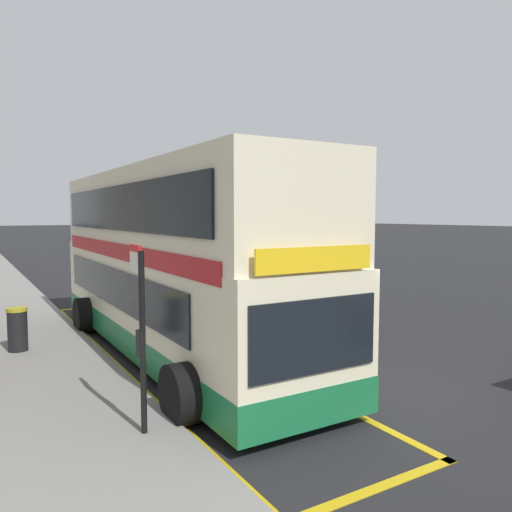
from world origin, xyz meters
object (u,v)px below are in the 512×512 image
(parked_car_maroon_across, at_px, (149,250))
(double_decker_bus, at_px, (171,268))
(bus_stop_sign, at_px, (141,324))
(litter_bin, at_px, (18,329))

(parked_car_maroon_across, bearing_deg, double_decker_bus, 71.74)
(double_decker_bus, xyz_separation_m, parked_car_maroon_across, (7.19, 22.99, -1.27))
(bus_stop_sign, xyz_separation_m, litter_bin, (-1.15, 5.77, -1.10))
(litter_bin, bearing_deg, bus_stop_sign, -78.76)
(parked_car_maroon_across, distance_m, litter_bin, 23.93)
(double_decker_bus, relative_size, litter_bin, 11.16)
(double_decker_bus, height_order, parked_car_maroon_across, double_decker_bus)
(parked_car_maroon_across, relative_size, litter_bin, 4.10)
(bus_stop_sign, height_order, litter_bin, bus_stop_sign)
(bus_stop_sign, bearing_deg, litter_bin, 101.24)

